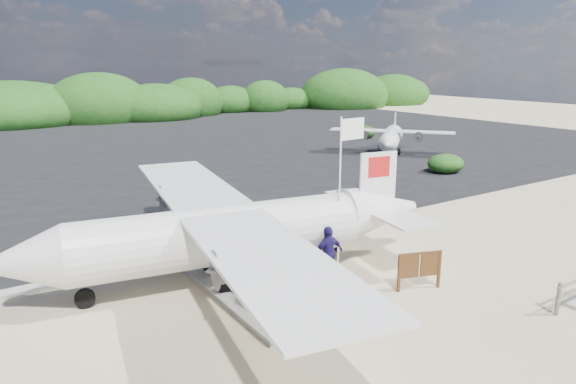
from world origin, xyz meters
name	(u,v)px	position (x,y,z in m)	size (l,w,h in m)	color
ground	(361,279)	(0.00, 0.00, 0.00)	(160.00, 160.00, 0.00)	beige
asphalt_apron	(115,152)	(0.00, 30.00, 0.00)	(90.00, 50.00, 0.04)	#B2B2B2
lagoon	(65,335)	(-9.00, 1.50, 0.00)	(9.00, 7.00, 0.40)	#B2B2B2
vegetation_band	(59,123)	(0.00, 55.00, 0.00)	(124.00, 8.00, 4.40)	#B2B2B2
baggage_cart	(303,302)	(-2.60, -0.37, 0.00)	(2.50, 1.43, 1.25)	#0D39C3
flagpole	(338,270)	(-0.19, 1.01, 0.00)	(1.07, 0.44, 5.33)	white
signboard	(418,289)	(0.98, -1.63, 0.00)	(1.57, 0.15, 1.29)	#533417
crew_a	(246,237)	(-2.27, 3.79, 0.82)	(0.60, 0.39, 1.64)	#1E1552
crew_b	(329,231)	(0.62, 2.56, 0.85)	(0.83, 0.64, 1.70)	#1E1552
crew_c	(329,253)	(-0.95, 0.56, 0.93)	(1.09, 0.45, 1.85)	#1E1552
aircraft_large	(259,148)	(10.65, 25.30, 0.00)	(16.80, 16.80, 5.04)	#B2B2B2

